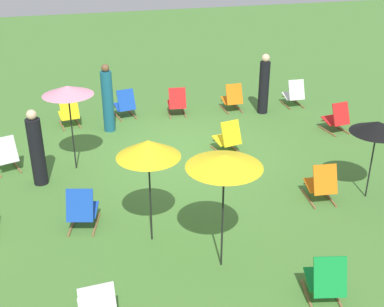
{
  "coord_description": "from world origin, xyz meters",
  "views": [
    {
      "loc": [
        2.63,
        10.65,
        5.2
      ],
      "look_at": [
        0.0,
        1.2,
        0.5
      ],
      "focal_mm": 46.51,
      "sensor_mm": 36.0,
      "label": 1
    }
  ],
  "objects_px": {
    "deckchair_12": "(125,105)",
    "person_0": "(108,100)",
    "deckchair_4": "(82,210)",
    "person_2": "(37,150)",
    "deckchair_11": "(232,99)",
    "umbrella_2": "(148,149)",
    "person_1": "(264,85)",
    "umbrella_3": "(68,91)",
    "deckchair_7": "(337,119)",
    "deckchair_14": "(294,94)",
    "deckchair_8": "(69,113)",
    "deckchair_5": "(326,280)",
    "umbrella_1": "(377,127)",
    "deckchair_3": "(177,103)",
    "umbrella_0": "(224,161)",
    "deckchair_2": "(228,138)",
    "deckchair_10": "(321,184)",
    "deckchair_1": "(5,155)"
  },
  "relations": [
    {
      "from": "deckchair_12",
      "to": "person_0",
      "type": "xyz_separation_m",
      "value": [
        0.56,
        0.88,
        0.49
      ]
    },
    {
      "from": "deckchair_4",
      "to": "person_2",
      "type": "relative_size",
      "value": 0.51
    },
    {
      "from": "deckchair_11",
      "to": "umbrella_2",
      "type": "xyz_separation_m",
      "value": [
        3.57,
        5.75,
        1.41
      ]
    },
    {
      "from": "person_1",
      "to": "umbrella_3",
      "type": "bearing_deg",
      "value": 94.74
    },
    {
      "from": "deckchair_7",
      "to": "deckchair_14",
      "type": "relative_size",
      "value": 1.0
    },
    {
      "from": "deckchair_11",
      "to": "deckchair_8",
      "type": "bearing_deg",
      "value": -1.23
    },
    {
      "from": "deckchair_5",
      "to": "deckchair_14",
      "type": "height_order",
      "value": "same"
    },
    {
      "from": "deckchair_8",
      "to": "deckchair_14",
      "type": "distance_m",
      "value": 6.6
    },
    {
      "from": "umbrella_1",
      "to": "umbrella_3",
      "type": "distance_m",
      "value": 6.34
    },
    {
      "from": "deckchair_11",
      "to": "person_2",
      "type": "bearing_deg",
      "value": 28.96
    },
    {
      "from": "umbrella_1",
      "to": "person_0",
      "type": "relative_size",
      "value": 0.91
    },
    {
      "from": "deckchair_8",
      "to": "person_0",
      "type": "xyz_separation_m",
      "value": [
        -1.01,
        0.61,
        0.49
      ]
    },
    {
      "from": "deckchair_3",
      "to": "umbrella_3",
      "type": "xyz_separation_m",
      "value": [
        3.03,
        2.65,
        1.48
      ]
    },
    {
      "from": "deckchair_14",
      "to": "person_1",
      "type": "distance_m",
      "value": 1.24
    },
    {
      "from": "umbrella_3",
      "to": "umbrella_0",
      "type": "bearing_deg",
      "value": 116.35
    },
    {
      "from": "deckchair_11",
      "to": "deckchair_2",
      "type": "bearing_deg",
      "value": 67.62
    },
    {
      "from": "deckchair_7",
      "to": "umbrella_1",
      "type": "xyz_separation_m",
      "value": [
        1.16,
        3.21,
        1.16
      ]
    },
    {
      "from": "deckchair_14",
      "to": "deckchair_10",
      "type": "bearing_deg",
      "value": 70.97
    },
    {
      "from": "deckchair_10",
      "to": "deckchair_2",
      "type": "bearing_deg",
      "value": -62.17
    },
    {
      "from": "person_1",
      "to": "deckchair_12",
      "type": "bearing_deg",
      "value": 62.68
    },
    {
      "from": "deckchair_12",
      "to": "umbrella_3",
      "type": "height_order",
      "value": "umbrella_3"
    },
    {
      "from": "person_2",
      "to": "person_1",
      "type": "bearing_deg",
      "value": -52.04
    },
    {
      "from": "deckchair_8",
      "to": "umbrella_0",
      "type": "xyz_separation_m",
      "value": [
        -2.07,
        6.82,
        1.54
      ]
    },
    {
      "from": "deckchair_11",
      "to": "person_0",
      "type": "xyz_separation_m",
      "value": [
        3.67,
        0.55,
        0.49
      ]
    },
    {
      "from": "deckchair_8",
      "to": "umbrella_2",
      "type": "xyz_separation_m",
      "value": [
        -1.11,
        5.81,
        1.41
      ]
    },
    {
      "from": "umbrella_0",
      "to": "umbrella_1",
      "type": "distance_m",
      "value": 3.81
    },
    {
      "from": "deckchair_7",
      "to": "person_2",
      "type": "bearing_deg",
      "value": -0.65
    },
    {
      "from": "person_1",
      "to": "person_0",
      "type": "bearing_deg",
      "value": 75.17
    },
    {
      "from": "deckchair_5",
      "to": "deckchair_11",
      "type": "height_order",
      "value": "same"
    },
    {
      "from": "deckchair_4",
      "to": "deckchair_5",
      "type": "xyz_separation_m",
      "value": [
        -3.3,
        2.94,
        0.0
      ]
    },
    {
      "from": "person_2",
      "to": "deckchair_11",
      "type": "bearing_deg",
      "value": -45.79
    },
    {
      "from": "deckchair_8",
      "to": "person_2",
      "type": "distance_m",
      "value": 3.26
    },
    {
      "from": "deckchair_5",
      "to": "umbrella_3",
      "type": "distance_m",
      "value": 6.49
    },
    {
      "from": "umbrella_2",
      "to": "deckchair_4",
      "type": "bearing_deg",
      "value": -32.39
    },
    {
      "from": "deckchair_4",
      "to": "umbrella_0",
      "type": "height_order",
      "value": "umbrella_0"
    },
    {
      "from": "umbrella_0",
      "to": "person_1",
      "type": "bearing_deg",
      "value": -118.17
    },
    {
      "from": "deckchair_2",
      "to": "deckchair_12",
      "type": "xyz_separation_m",
      "value": [
        2.03,
        -3.01,
        0.0
      ]
    },
    {
      "from": "deckchair_14",
      "to": "deckchair_1",
      "type": "bearing_deg",
      "value": 16.16
    },
    {
      "from": "umbrella_0",
      "to": "deckchair_10",
      "type": "bearing_deg",
      "value": -151.08
    },
    {
      "from": "deckchair_4",
      "to": "deckchair_14",
      "type": "distance_m",
      "value": 8.24
    },
    {
      "from": "deckchair_14",
      "to": "deckchair_7",
      "type": "bearing_deg",
      "value": 96.87
    },
    {
      "from": "deckchair_5",
      "to": "person_2",
      "type": "xyz_separation_m",
      "value": [
        4.05,
        -4.88,
        0.42
      ]
    },
    {
      "from": "deckchair_1",
      "to": "deckchair_3",
      "type": "height_order",
      "value": "same"
    },
    {
      "from": "deckchair_3",
      "to": "deckchair_5",
      "type": "xyz_separation_m",
      "value": [
        -0.25,
        8.05,
        0.0
      ]
    },
    {
      "from": "deckchair_4",
      "to": "umbrella_2",
      "type": "xyz_separation_m",
      "value": [
        -1.14,
        0.72,
        1.41
      ]
    },
    {
      "from": "umbrella_0",
      "to": "person_1",
      "type": "xyz_separation_m",
      "value": [
        -3.4,
        -6.36,
        -1.07
      ]
    },
    {
      "from": "deckchair_3",
      "to": "deckchair_11",
      "type": "bearing_deg",
      "value": -176.18
    },
    {
      "from": "deckchair_10",
      "to": "umbrella_3",
      "type": "height_order",
      "value": "umbrella_3"
    },
    {
      "from": "deckchair_2",
      "to": "umbrella_1",
      "type": "height_order",
      "value": "umbrella_1"
    },
    {
      "from": "deckchair_7",
      "to": "deckchair_8",
      "type": "xyz_separation_m",
      "value": [
        6.79,
        -2.3,
        0.0
      ]
    }
  ]
}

